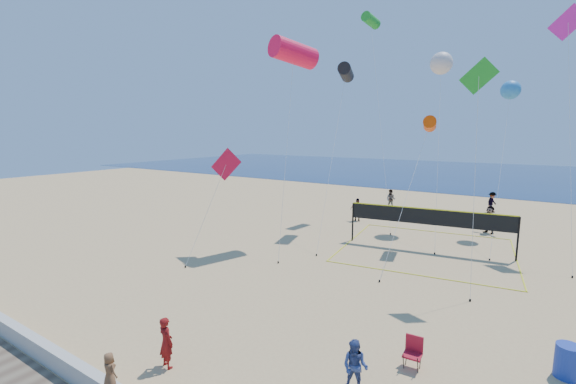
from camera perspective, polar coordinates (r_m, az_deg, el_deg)
The scene contains 21 objects.
ground at distance 12.13m, azimuth -4.67°, elevation -25.29°, with size 120.00×120.00×0.00m, color tan.
ocean at distance 70.46m, azimuth 28.15°, elevation 2.30°, with size 140.00×50.00×0.03m, color navy.
woman at distance 12.50m, azimuth -17.60°, elevation -20.45°, with size 0.56×0.37×1.53m, color maroon.
toddler at distance 11.24m, azimuth -24.93°, elevation -22.83°, with size 0.44×0.28×0.89m, color brown.
bystander_a at distance 11.19m, azimuth 9.92°, elevation -24.15°, with size 0.71×0.55×1.45m, color navy.
far_person_0 at distance 30.19m, azimuth 10.21°, elevation -2.57°, with size 1.04×0.43×1.77m, color gray.
far_person_1 at distance 29.47m, azimuth 27.70°, elevation -3.63°, with size 1.74×0.56×1.88m, color gray.
far_person_3 at distance 35.57m, azimuth 14.99°, elevation -1.04°, with size 0.84×0.66×1.73m, color gray.
far_person_4 at distance 37.33m, azimuth 27.98°, elevation -1.32°, with size 1.12×0.64×1.73m, color gray.
camp_chair at distance 12.63m, azimuth 18.06°, elevation -21.41°, with size 0.52×0.64×1.03m.
trash_barrel at distance 14.08m, azimuth 36.04°, elevation -19.62°, with size 0.64×0.64×0.95m, color #17319B.
volleyball_net at distance 23.72m, azimuth 20.11°, elevation -4.13°, with size 10.29×10.16×2.46m.
kite_0 at distance 24.20m, azimuth 0.87°, elevation 19.92°, with size 2.83×5.84×12.28m.
kite_1 at distance 27.85m, azimuth 8.57°, elevation 17.09°, with size 2.47×8.10×11.42m.
kite_2 at distance 24.25m, azimuth 20.26°, elevation 9.42°, with size 1.09×8.25×7.75m.
kite_3 at distance 21.81m, azimuth -9.34°, elevation 3.60°, with size 1.86×3.63×5.95m.
kite_4 at distance 17.97m, azimuth 26.37°, elevation 13.35°, with size 1.48×1.63×9.80m.
kite_5 at distance 27.63m, azimuth 36.13°, elevation 18.45°, with size 2.10×5.76×13.78m.
kite_6 at distance 30.33m, azimuth 21.77°, elevation 17.28°, with size 2.77×8.25×12.33m.
kite_7 at distance 30.01m, azimuth 30.10°, elevation 12.93°, with size 1.41×8.11×10.16m.
kite_8 at distance 33.86m, azimuth 12.18°, elevation 23.56°, with size 4.69×6.75×16.05m.
Camera 1 is at (6.25, -7.86, 6.80)m, focal length 24.00 mm.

